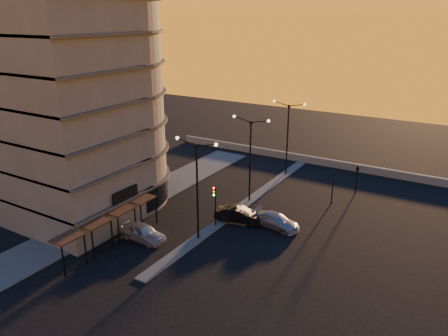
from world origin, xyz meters
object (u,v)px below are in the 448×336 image
streetlamp_mid (250,153)px  car_hatchback (142,232)px  traffic_light_main (215,199)px  car_wagon (276,221)px  car_sedan (239,215)px

streetlamp_mid → car_hatchback: (-4.23, -12.82, -4.81)m
traffic_light_main → car_hatchback: traffic_light_main is taller
streetlamp_mid → car_wagon: streetlamp_mid is taller
streetlamp_mid → car_wagon: bearing=-39.5°
traffic_light_main → car_sedan: (1.50, 2.12, -2.10)m
car_sedan → traffic_light_main: bearing=133.0°
car_sedan → car_wagon: bearing=-89.6°
traffic_light_main → streetlamp_mid: bearing=90.0°
traffic_light_main → car_wagon: bearing=29.4°
car_hatchback → car_wagon: (9.36, 8.59, -0.09)m
traffic_light_main → car_wagon: traffic_light_main is taller
streetlamp_mid → car_sedan: (1.50, -5.01, -4.81)m
car_sedan → car_wagon: car_sedan is taller
streetlamp_mid → car_wagon: size_ratio=1.98×
car_hatchback → car_sedan: (5.73, 7.81, 0.00)m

